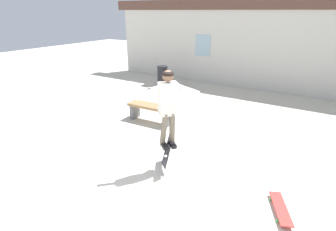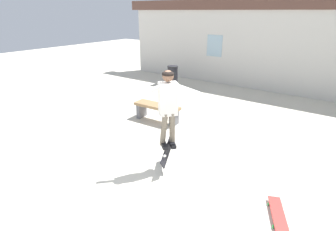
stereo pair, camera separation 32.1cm
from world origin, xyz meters
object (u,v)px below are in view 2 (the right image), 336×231
trash_bin (173,77)px  park_bench (157,110)px  skateboard_flipping (168,149)px  skateboard_resting (278,214)px  skater (168,103)px

trash_bin → park_bench: bearing=-62.7°
skateboard_flipping → skateboard_resting: (2.22, -0.14, -0.37)m
park_bench → trash_bin: 3.63m
trash_bin → skater: bearing=-56.4°
park_bench → skater: 2.76m
park_bench → trash_bin: trash_bin is taller
park_bench → skater: size_ratio=0.93×
trash_bin → skateboard_resting: 7.66m
trash_bin → skater: skater is taller
skateboard_flipping → trash_bin: bearing=-165.8°
trash_bin → skater: (3.38, -5.09, 0.95)m
park_bench → trash_bin: size_ratio=1.53×
park_bench → skateboard_flipping: bearing=-49.5°
skateboard_flipping → skateboard_resting: bearing=66.8°
skater → skateboard_resting: bearing=38.5°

